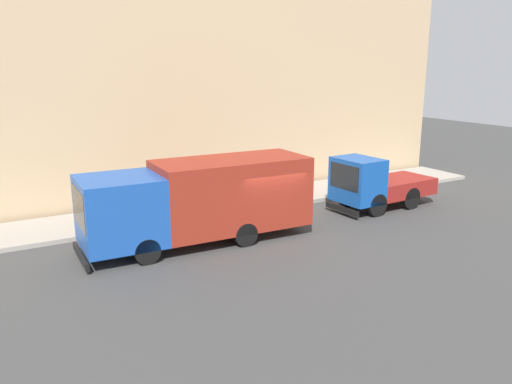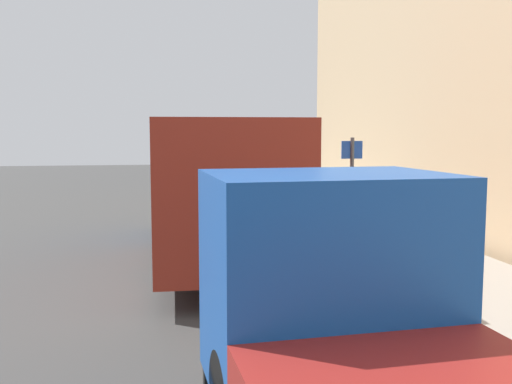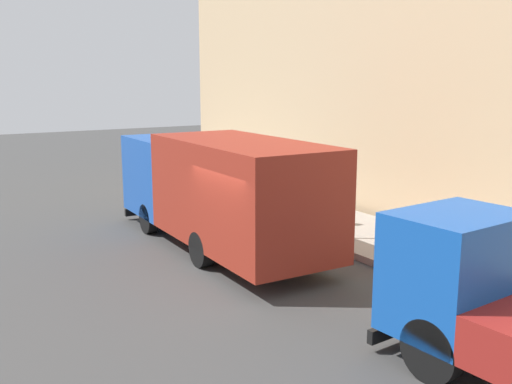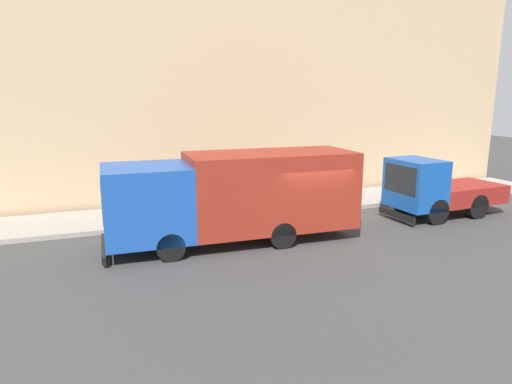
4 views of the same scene
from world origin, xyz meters
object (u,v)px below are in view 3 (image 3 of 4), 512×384
at_px(pedestrian_walking, 313,195).
at_px(traffic_cone_orange, 245,201).
at_px(large_utility_truck, 218,187).
at_px(street_sign_post, 327,185).

relative_size(pedestrian_walking, traffic_cone_orange, 3.05).
distance_m(large_utility_truck, pedestrian_walking, 3.32).
height_order(large_utility_truck, traffic_cone_orange, large_utility_truck).
bearing_deg(large_utility_truck, traffic_cone_orange, 50.40).
distance_m(large_utility_truck, traffic_cone_orange, 4.16).
height_order(large_utility_truck, pedestrian_walking, large_utility_truck).
bearing_deg(traffic_cone_orange, street_sign_post, -89.77).
bearing_deg(large_utility_truck, street_sign_post, -25.15).
distance_m(pedestrian_walking, street_sign_post, 1.66).
height_order(large_utility_truck, street_sign_post, large_utility_truck).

